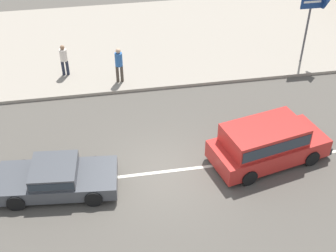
{
  "coord_description": "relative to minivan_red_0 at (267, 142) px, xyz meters",
  "views": [
    {
      "loc": [
        -2.01,
        -12.37,
        11.48
      ],
      "look_at": [
        0.44,
        1.64,
        0.8
      ],
      "focal_mm": 50.0,
      "sensor_mm": 36.0,
      "label": 1
    }
  ],
  "objects": [
    {
      "name": "pedestrian_mid_kerb",
      "position": [
        -4.79,
        6.26,
        0.29
      ],
      "size": [
        0.34,
        0.34,
        1.69
      ],
      "color": "#4C4238",
      "rests_on": "kerb_strip"
    },
    {
      "name": "minivan_red_0",
      "position": [
        0.0,
        0.0,
        0.0
      ],
      "size": [
        4.67,
        2.76,
        1.56
      ],
      "color": "red",
      "rests_on": "ground"
    },
    {
      "name": "lane_centre_stripe",
      "position": [
        -3.79,
        -0.02,
        -0.84
      ],
      "size": [
        50.4,
        0.14,
        0.01
      ],
      "primitive_type": "cube",
      "color": "silver",
      "rests_on": "ground"
    },
    {
      "name": "ground_plane",
      "position": [
        -3.79,
        -0.02,
        -0.84
      ],
      "size": [
        160.0,
        160.0,
        0.0
      ],
      "primitive_type": "plane",
      "color": "#544F47"
    },
    {
      "name": "kerb_strip",
      "position": [
        -3.79,
        10.46,
        -0.77
      ],
      "size": [
        68.0,
        10.0,
        0.15
      ],
      "primitive_type": "cube",
      "color": "#9E9384",
      "rests_on": "ground"
    },
    {
      "name": "pedestrian_near_clock",
      "position": [
        -7.25,
        7.31,
        0.19
      ],
      "size": [
        0.34,
        0.34,
        1.53
      ],
      "color": "#232838",
      "rests_on": "kerb_strip"
    },
    {
      "name": "arrow_signboard",
      "position": [
        4.72,
        6.61,
        2.21
      ],
      "size": [
        1.41,
        0.72,
        3.45
      ],
      "color": "#4C4C51",
      "rests_on": "kerb_strip"
    },
    {
      "name": "sedan_dark_grey_4",
      "position": [
        -7.56,
        -0.24,
        -0.31
      ],
      "size": [
        4.33,
        2.2,
        1.06
      ],
      "color": "#47494F",
      "rests_on": "ground"
    }
  ]
}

